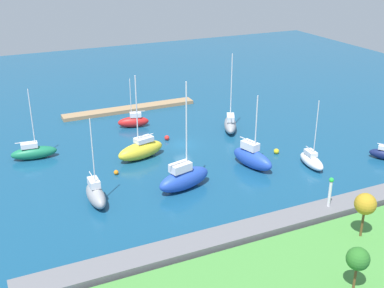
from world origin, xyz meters
name	(u,v)px	position (x,y,z in m)	size (l,w,h in m)	color
water	(183,145)	(0.00, 0.00, 0.00)	(160.00, 160.00, 0.00)	navy
pier_dock	(130,109)	(2.47, -19.69, 0.34)	(25.67, 2.68, 0.67)	#997A56
breakwater	(279,224)	(0.00, 27.07, 0.69)	(57.88, 3.23, 1.37)	slate
shoreline_park	(331,271)	(0.00, 36.07, 0.50)	(47.47, 13.61, 1.01)	#478C3D
harbor_beacon	(330,190)	(-6.90, 27.07, 3.52)	(0.56, 0.56, 3.73)	silver
park_tree_mideast	(365,204)	(-6.36, 33.08, 4.89)	(2.31, 2.31, 5.07)	brown
park_tree_midwest	(358,259)	(0.25, 39.40, 4.22)	(2.12, 2.12, 4.30)	brown
sailboat_gray_outer_mooring	(230,124)	(-9.94, -2.37, 1.24)	(5.03, 7.25, 13.24)	gray
sailboat_blue_inner_mooring	(184,178)	(5.81, 13.69, 1.59)	(8.20, 4.40, 14.52)	#2347B2
sailboat_yellow_center_basin	(141,150)	(7.77, 2.14, 1.42)	(8.01, 4.34, 12.84)	yellow
sailboat_red_far_south	(134,121)	(4.58, -10.96, 1.06)	(5.66, 3.04, 8.71)	red
sailboat_green_near_pier	(34,152)	(22.39, -4.47, 1.09)	(6.81, 2.74, 10.81)	#19724C
sailboat_white_far_north	(312,160)	(-13.70, 15.11, 0.95)	(2.67, 5.79, 10.09)	white
sailboat_gray_west_end	(96,194)	(17.33, 12.70, 1.31)	(2.07, 5.82, 11.40)	gray
sailboat_blue_along_channel	(252,158)	(-5.75, 11.75, 1.52)	(4.08, 7.56, 10.89)	#2347B2
mooring_buoy_yellow	(276,151)	(-11.65, 9.22, 0.41)	(0.82, 0.82, 0.82)	yellow
mooring_buoy_red	(167,138)	(1.57, -2.90, 0.40)	(0.81, 0.81, 0.81)	red
mooring_buoy_orange	(116,172)	(12.76, 5.87, 0.34)	(0.67, 0.67, 0.67)	orange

